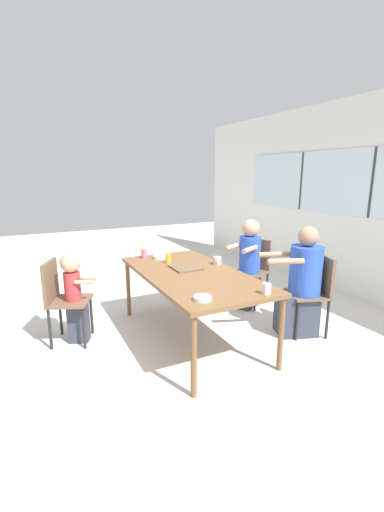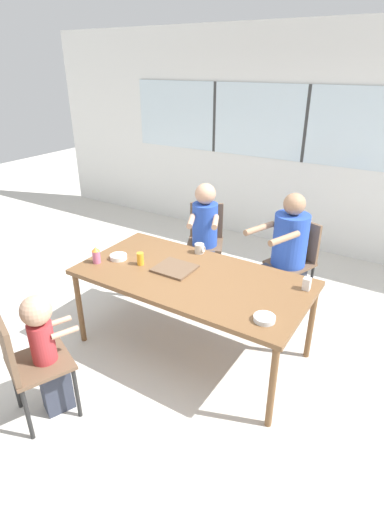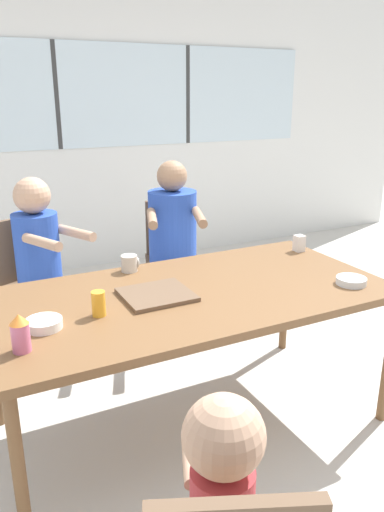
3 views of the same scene
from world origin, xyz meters
TOP-DOWN VIEW (x-y plane):
  - ground_plane at (0.00, 0.00)m, footprint 16.00×16.00m
  - wall_back_with_windows at (0.00, 2.72)m, footprint 8.40×0.08m
  - dining_table at (0.00, 0.00)m, footprint 1.93×0.98m
  - chair_for_woman_green_shirt at (-0.59, 1.24)m, footprint 0.53×0.53m
  - chair_for_man_blue_shirt at (0.48, 1.29)m, footprint 0.51×0.51m
  - person_woman_green_shirt at (-0.52, 1.10)m, footprint 0.47×0.58m
  - person_man_blue_shirt at (0.42, 1.13)m, footprint 0.54×0.71m
  - food_tray_dark at (-0.18, 0.01)m, footprint 0.32×0.30m
  - coffee_mug at (-0.17, 0.41)m, footprint 0.09×0.09m
  - sippy_cup at (-0.84, -0.24)m, footprint 0.07×0.07m
  - juice_glass at (-0.49, -0.07)m, footprint 0.06×0.06m
  - milk_carton_small at (0.87, 0.28)m, footprint 0.06×0.06m
  - bowl_white_shallow at (-0.72, -0.09)m, footprint 0.15×0.15m
  - bowl_cereal at (0.76, -0.28)m, footprint 0.15×0.15m

SIDE VIEW (x-z plane):
  - ground_plane at x=0.00m, z-range 0.00..0.00m
  - chair_for_woman_green_shirt at x=-0.59m, z-range 0.09..0.98m
  - chair_for_man_blue_shirt at x=0.48m, z-range 0.09..0.98m
  - person_man_blue_shirt at x=0.42m, z-range -0.06..1.15m
  - person_woman_green_shirt at x=-0.52m, z-range -0.04..1.14m
  - dining_table at x=0.00m, z-range 0.32..1.07m
  - food_tray_dark at x=-0.18m, z-range 0.75..0.77m
  - bowl_cereal at x=0.76m, z-range 0.75..0.78m
  - bowl_white_shallow at x=-0.72m, z-range 0.75..0.79m
  - coffee_mug at x=-0.17m, z-range 0.75..0.84m
  - milk_carton_small at x=0.87m, z-range 0.75..0.85m
  - juice_glass at x=-0.49m, z-range 0.75..0.86m
  - sippy_cup at x=-0.84m, z-range 0.75..0.90m
  - wall_back_with_windows at x=0.00m, z-range 0.02..2.82m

